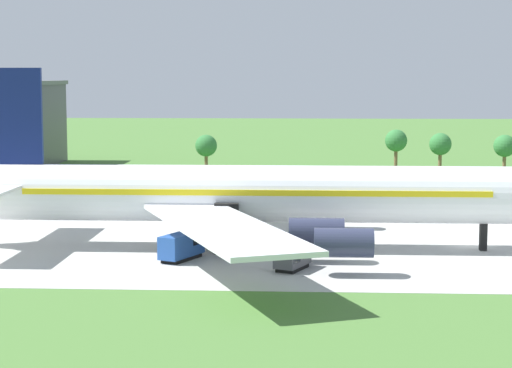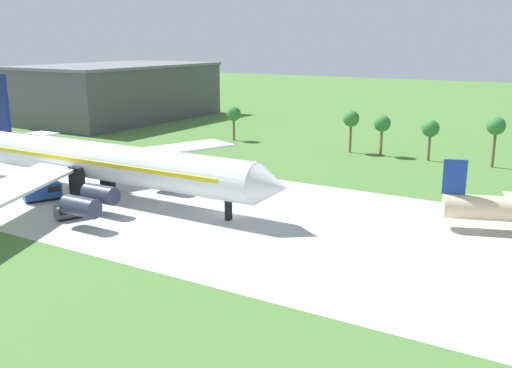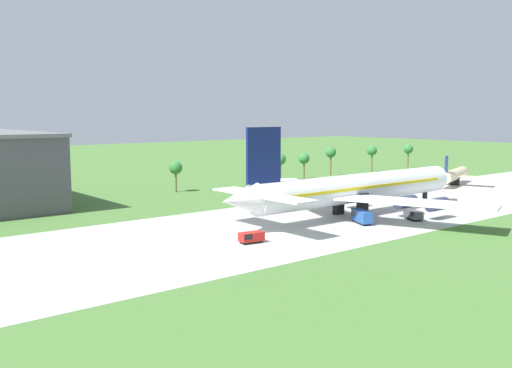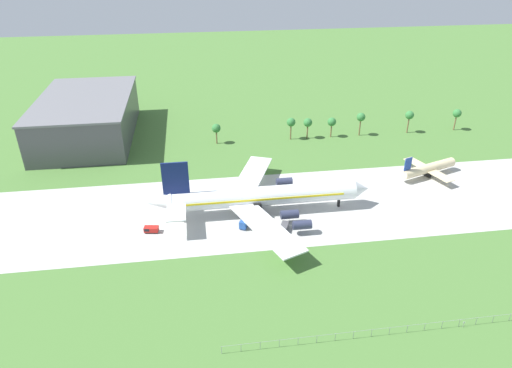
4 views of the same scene
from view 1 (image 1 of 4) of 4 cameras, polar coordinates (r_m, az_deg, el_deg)
name	(u,v)px [view 1 (image 1 of 4)]	position (r m, az deg, el deg)	size (l,w,h in m)	color
ground_plane	(469,246)	(101.18, 12.98, -3.75)	(600.00, 600.00, 0.00)	#477233
taxiway_strip	(469,246)	(101.18, 12.98, -3.75)	(320.00, 44.00, 0.02)	#B2B2AD
jet_airliner	(243,194)	(96.62, -0.78, -0.63)	(68.27, 60.68, 18.85)	white
baggage_tug	(292,259)	(86.44, 2.21, -4.62)	(3.58, 4.81, 1.96)	black
fuel_truck	(182,246)	(91.46, -4.55, -3.80)	(4.14, 5.95, 2.63)	black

